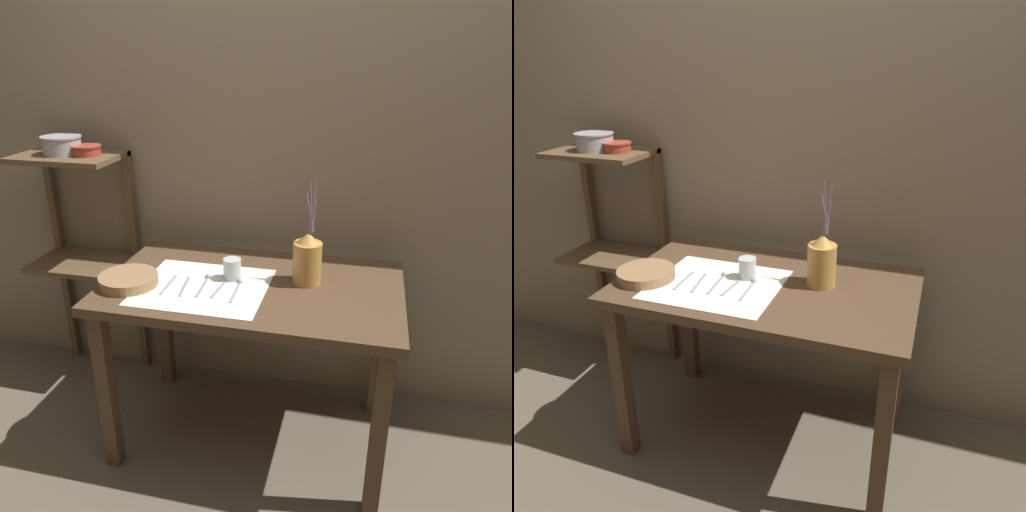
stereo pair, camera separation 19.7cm
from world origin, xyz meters
The scene contains 15 objects.
ground_plane centered at (0.00, 0.00, 0.00)m, with size 12.00×12.00×0.00m, color brown.
stone_wall_back centered at (0.00, 0.47, 1.20)m, with size 7.00×0.06×2.40m.
wooden_table centered at (0.00, 0.00, 0.67)m, with size 1.20×0.71×0.78m.
wooden_shelf_unit centered at (-0.94, 0.30, 0.83)m, with size 0.47×0.32×1.21m.
linen_cloth centered at (-0.18, -0.08, 0.78)m, with size 0.51×0.44×0.00m.
pitcher_with_flowers centered at (0.21, 0.05, 0.88)m, with size 0.12×0.12×0.43m.
wooden_bowl centered at (-0.48, -0.13, 0.80)m, with size 0.24×0.24×0.04m.
glass_tumbler_near centered at (-0.09, 0.01, 0.83)m, with size 0.07×0.07×0.09m.
fork_inner centered at (-0.32, -0.10, 0.78)m, with size 0.02×0.18×0.00m.
knife_center centered at (-0.25, -0.10, 0.78)m, with size 0.04×0.17×0.00m.
spoon_outer centered at (-0.19, -0.04, 0.79)m, with size 0.03×0.19×0.02m.
fork_outer centered at (-0.11, -0.09, 0.78)m, with size 0.03×0.18×0.00m.
spoon_inner centered at (-0.05, -0.05, 0.79)m, with size 0.03×0.19×0.02m.
metal_pot_large centered at (-0.96, 0.26, 1.25)m, with size 0.18×0.18×0.08m.
metal_pot_small centered at (-0.83, 0.26, 1.23)m, with size 0.13×0.13×0.05m.
Camera 1 is at (0.43, -1.77, 1.66)m, focal length 35.00 mm.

